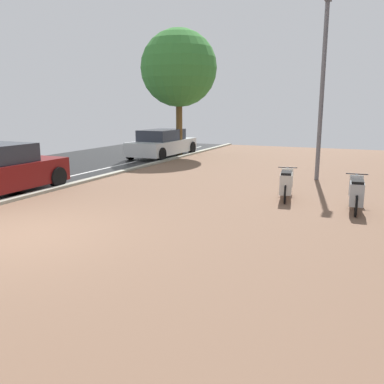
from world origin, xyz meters
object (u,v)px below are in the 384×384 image
(scooter_extra, at_px, (356,194))
(street_tree, at_px, (179,68))
(scooter_near, at_px, (286,184))
(lamp_post, at_px, (323,81))
(parked_car_far, at_px, (163,144))

(scooter_extra, relative_size, street_tree, 0.31)
(scooter_near, distance_m, street_tree, 11.12)
(scooter_extra, distance_m, street_tree, 12.68)
(scooter_extra, bearing_deg, street_tree, 135.33)
(lamp_post, bearing_deg, scooter_extra, -71.37)
(scooter_extra, relative_size, lamp_post, 0.32)
(scooter_near, bearing_deg, parked_car_far, 135.83)
(lamp_post, height_order, street_tree, street_tree)
(scooter_near, relative_size, parked_car_far, 0.41)
(parked_car_far, height_order, street_tree, street_tree)
(lamp_post, bearing_deg, parked_car_far, 154.17)
(scooter_near, bearing_deg, street_tree, 131.01)
(parked_car_far, distance_m, lamp_post, 9.09)
(scooter_extra, height_order, lamp_post, lamp_post)
(scooter_extra, bearing_deg, parked_car_far, 139.47)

